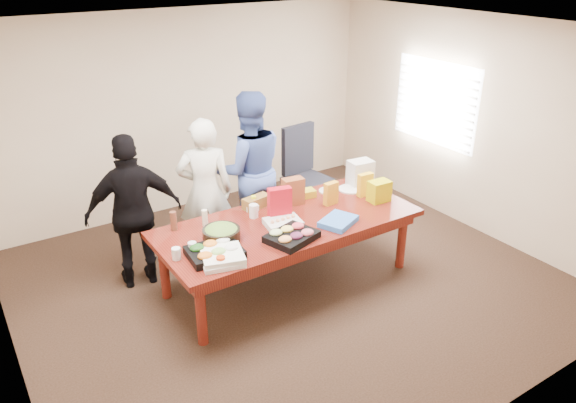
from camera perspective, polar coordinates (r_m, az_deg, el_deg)
floor at (r=6.20m, az=0.05°, el=-8.28°), size 5.50×5.00×0.02m
ceiling at (r=5.23m, az=0.06°, el=17.54°), size 5.50×5.00×0.02m
wall_back at (r=7.68m, az=-10.35°, el=9.14°), size 5.50×0.04×2.70m
wall_front at (r=3.95m, az=20.55°, el=-7.81°), size 5.50×0.04×2.70m
wall_right at (r=7.36m, az=18.43°, el=7.60°), size 0.04×5.00×2.70m
window_panel at (r=7.67m, az=14.98°, el=9.86°), size 0.03×1.40×1.10m
window_blinds at (r=7.64m, az=14.77°, el=9.82°), size 0.04×1.36×1.00m
conference_table at (r=5.99m, az=0.05°, el=-5.19°), size 2.80×1.20×0.75m
office_chair at (r=7.30m, az=2.06°, el=2.50°), size 0.69×0.69×1.21m
person_center at (r=6.30m, az=-8.56°, el=1.03°), size 0.74×0.63×1.73m
person_right at (r=6.61m, az=-4.07°, el=3.31°), size 1.08×0.94×1.91m
person_left at (r=5.99m, az=-15.67°, el=-1.06°), size 1.06×0.59×1.70m
veggie_tray at (r=5.20m, az=-7.62°, el=-5.24°), size 0.52×0.43×0.08m
fruit_tray at (r=5.42m, az=0.38°, el=-3.67°), size 0.56×0.49×0.07m
sheet_cake at (r=5.70m, az=-0.53°, el=-2.22°), size 0.41×0.33×0.06m
salad_bowl at (r=5.45m, az=-6.92°, el=-3.40°), size 0.47×0.47×0.12m
chip_bag_blue at (r=5.76m, az=5.23°, el=-2.06°), size 0.47×0.42×0.06m
chip_bag_red at (r=5.77m, az=-0.87°, el=-0.23°), size 0.26×0.16×0.36m
chip_bag_yellow at (r=6.41m, az=7.99°, el=1.74°), size 0.18×0.08×0.27m
chip_bag_orange at (r=6.15m, az=4.47°, el=0.84°), size 0.17×0.09×0.26m
mayo_jar at (r=5.87m, az=-3.59°, el=-0.98°), size 0.11×0.11×0.15m
mustard_bottle at (r=6.06m, az=-3.58°, el=-0.09°), size 0.06×0.06×0.15m
dressing_bottle at (r=5.70m, az=-11.77°, el=-1.98°), size 0.08×0.08×0.20m
ranch_bottle at (r=5.74m, az=-8.62°, el=-1.68°), size 0.07×0.07×0.18m
banana_bunch at (r=6.35m, az=1.70°, el=0.81°), size 0.27×0.18×0.08m
bread_loaf at (r=6.09m, az=-3.28°, el=-0.06°), size 0.34×0.19×0.13m
kraft_bag at (r=6.13m, az=0.52°, el=1.05°), size 0.25×0.17×0.31m
red_cup at (r=5.01m, az=-6.98°, el=-6.25°), size 0.10×0.10×0.11m
clear_cup_a at (r=5.20m, az=-11.50°, el=-5.32°), size 0.11×0.11×0.11m
clear_cup_b at (r=5.27m, az=-9.89°, el=-4.74°), size 0.09×0.09×0.11m
pizza_box_lower at (r=5.11m, az=-6.92°, el=-5.98°), size 0.45×0.45×0.04m
pizza_box_upper at (r=5.10m, az=-6.82°, el=-5.50°), size 0.47×0.47×0.04m
plate_a at (r=6.59m, az=6.48°, el=1.29°), size 0.32×0.32×0.02m
plate_b at (r=6.53m, az=4.23°, el=1.12°), size 0.25×0.25×0.01m
dip_bowl_a at (r=6.29m, az=0.93°, el=0.48°), size 0.16×0.16×0.06m
dip_bowl_b at (r=6.04m, az=-3.73°, el=-0.65°), size 0.18×0.18×0.06m
grocery_bag_white at (r=6.70m, az=7.50°, el=2.97°), size 0.31×0.23×0.31m
grocery_bag_yellow at (r=6.30m, az=9.44°, el=1.07°), size 0.25×0.18×0.24m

